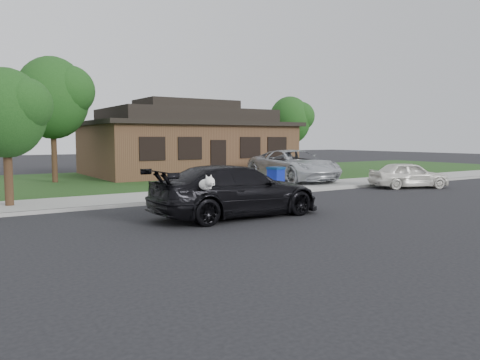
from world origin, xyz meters
TOP-DOWN VIEW (x-y plane):
  - ground at (0.00, 0.00)m, footprint 120.00×120.00m
  - sidewalk at (0.00, 5.00)m, footprint 60.00×3.00m
  - curb at (0.00, 3.50)m, footprint 60.00×0.12m
  - lawn at (0.00, 13.00)m, footprint 60.00×13.00m
  - driveway at (6.00, 10.00)m, footprint 4.50×13.00m
  - sedan at (-1.88, -0.25)m, footprint 5.45×2.58m
  - minivan at (6.31, 7.04)m, footprint 3.15×6.04m
  - white_compact at (9.46, 2.23)m, footprint 3.97×2.80m
  - recycling_bin at (2.89, 4.07)m, footprint 0.73×0.73m
  - house at (4.00, 15.00)m, footprint 12.60×8.60m
  - tree_0 at (-4.34, 12.88)m, footprint 3.78×3.60m
  - tree_1 at (12.14, 14.40)m, footprint 3.15×3.00m
  - tree_2 at (-7.38, 5.11)m, footprint 2.73×2.60m

SIDE VIEW (x-z plane):
  - ground at x=0.00m, z-range 0.00..0.00m
  - sidewalk at x=0.00m, z-range 0.00..0.12m
  - curb at x=0.00m, z-range 0.00..0.12m
  - lawn at x=0.00m, z-range 0.00..0.13m
  - driveway at x=6.00m, z-range 0.00..0.14m
  - white_compact at x=9.46m, z-range 0.00..1.26m
  - recycling_bin at x=2.89m, z-range 0.13..1.14m
  - sedan at x=-1.88m, z-range 0.00..1.58m
  - minivan at x=6.31m, z-range 0.14..1.76m
  - house at x=4.00m, z-range -0.19..4.46m
  - tree_2 at x=-7.38m, z-range 0.97..5.57m
  - tree_1 at x=12.14m, z-range 1.09..6.34m
  - tree_0 at x=-4.34m, z-range 1.31..7.65m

